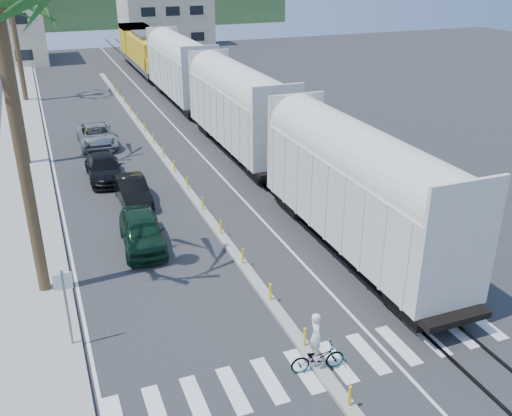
# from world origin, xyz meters

# --- Properties ---
(ground) EXTENTS (140.00, 140.00, 0.00)m
(ground) POSITION_xyz_m (0.00, 0.00, 0.00)
(ground) COLOR #28282B
(ground) RESTS_ON ground
(sidewalk) EXTENTS (3.00, 90.00, 0.15)m
(sidewalk) POSITION_xyz_m (-8.50, 25.00, 0.07)
(sidewalk) COLOR gray
(sidewalk) RESTS_ON ground
(rails) EXTENTS (1.56, 100.00, 0.06)m
(rails) POSITION_xyz_m (5.00, 28.00, 0.03)
(rails) COLOR black
(rails) RESTS_ON ground
(median) EXTENTS (0.45, 60.00, 0.85)m
(median) POSITION_xyz_m (0.00, 19.96, 0.09)
(median) COLOR gray
(median) RESTS_ON ground
(crosswalk) EXTENTS (14.00, 2.20, 0.01)m
(crosswalk) POSITION_xyz_m (0.00, -2.00, 0.01)
(crosswalk) COLOR silver
(crosswalk) RESTS_ON ground
(lane_markings) EXTENTS (9.42, 90.00, 0.01)m
(lane_markings) POSITION_xyz_m (-2.15, 25.00, 0.00)
(lane_markings) COLOR silver
(lane_markings) RESTS_ON ground
(freight_train) EXTENTS (3.00, 60.94, 5.85)m
(freight_train) POSITION_xyz_m (5.00, 25.00, 2.91)
(freight_train) COLOR beige
(freight_train) RESTS_ON ground
(street_sign) EXTENTS (0.60, 0.08, 3.00)m
(street_sign) POSITION_xyz_m (-7.30, 2.00, 1.97)
(street_sign) COLOR slate
(street_sign) RESTS_ON ground
(buildings) EXTENTS (38.00, 27.00, 10.00)m
(buildings) POSITION_xyz_m (-6.41, 71.66, 4.36)
(buildings) COLOR #B3AC8E
(buildings) RESTS_ON ground
(car_lead) EXTENTS (2.46, 4.82, 1.56)m
(car_lead) POSITION_xyz_m (-3.64, 8.40, 0.78)
(car_lead) COLOR black
(car_lead) RESTS_ON ground
(car_second) EXTENTS (1.64, 4.28, 1.39)m
(car_second) POSITION_xyz_m (-3.14, 13.59, 0.70)
(car_second) COLOR black
(car_second) RESTS_ON ground
(car_third) EXTENTS (2.00, 4.83, 1.39)m
(car_third) POSITION_xyz_m (-4.06, 17.73, 0.70)
(car_third) COLOR black
(car_third) RESTS_ON ground
(car_rear) EXTENTS (2.46, 5.24, 1.45)m
(car_rear) POSITION_xyz_m (-3.65, 24.43, 0.72)
(car_rear) COLOR #A3A6A9
(car_rear) RESTS_ON ground
(cyclist) EXTENTS (1.04, 1.93, 2.19)m
(cyclist) POSITION_xyz_m (-0.09, -2.09, 0.69)
(cyclist) COLOR #9EA0A5
(cyclist) RESTS_ON ground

